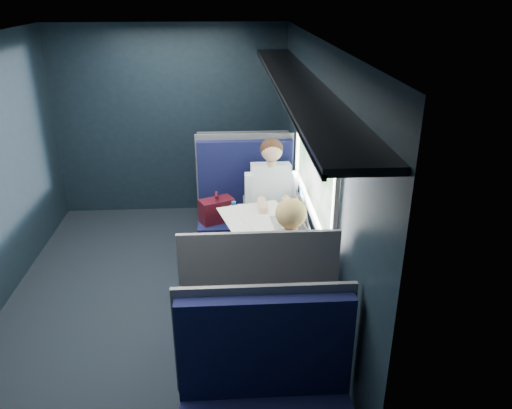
{
  "coord_description": "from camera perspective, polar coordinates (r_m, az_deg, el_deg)",
  "views": [
    {
      "loc": [
        0.66,
        -3.91,
        2.67
      ],
      "look_at": [
        0.9,
        0.0,
        0.95
      ],
      "focal_mm": 35.0,
      "sensor_mm": 36.0,
      "label": 1
    }
  ],
  "objects": [
    {
      "name": "man",
      "position": [
        5.02,
        1.78,
        0.84
      ],
      "size": [
        0.53,
        0.56,
        1.32
      ],
      "color": "black",
      "rests_on": "ground"
    },
    {
      "name": "seat_bay_far",
      "position": [
        3.79,
        0.07,
        -12.86
      ],
      "size": [
        1.04,
        0.62,
        1.26
      ],
      "color": "black",
      "rests_on": "ground"
    },
    {
      "name": "room_shell",
      "position": [
        4.14,
        -12.29,
        6.4
      ],
      "size": [
        3.0,
        4.4,
        2.4
      ],
      "color": "black",
      "rests_on": "ground"
    },
    {
      "name": "seat_row_front",
      "position": [
        6.14,
        -1.51,
        2.1
      ],
      "size": [
        1.04,
        0.51,
        1.16
      ],
      "color": "black",
      "rests_on": "ground"
    },
    {
      "name": "laptop",
      "position": [
        4.37,
        4.44,
        -1.49
      ],
      "size": [
        0.29,
        0.37,
        0.27
      ],
      "color": "silver",
      "rests_on": "table"
    },
    {
      "name": "ground",
      "position": [
        4.78,
        -11.02,
        -10.81
      ],
      "size": [
        2.8,
        4.2,
        0.01
      ],
      "primitive_type": "cube",
      "color": "black"
    },
    {
      "name": "bottle_small",
      "position": [
        4.59,
        5.17,
        0.13
      ],
      "size": [
        0.07,
        0.07,
        0.23
      ],
      "color": "silver",
      "rests_on": "table"
    },
    {
      "name": "woman",
      "position": [
        3.77,
        3.73,
        -7.34
      ],
      "size": [
        0.53,
        0.56,
        1.32
      ],
      "color": "black",
      "rests_on": "ground"
    },
    {
      "name": "table",
      "position": [
        4.41,
        1.72,
        -3.37
      ],
      "size": [
        0.62,
        1.0,
        0.74
      ],
      "color": "#54565E",
      "rests_on": "ground"
    },
    {
      "name": "seat_bay_near",
      "position": [
        5.28,
        -1.27,
        -1.48
      ],
      "size": [
        1.04,
        0.62,
        1.26
      ],
      "color": "black",
      "rests_on": "ground"
    },
    {
      "name": "papers",
      "position": [
        4.43,
        0.56,
        -2.08
      ],
      "size": [
        0.8,
        0.99,
        0.01
      ],
      "primitive_type": "cube",
      "rotation": [
        0.0,
        0.0,
        0.26
      ],
      "color": "white",
      "rests_on": "table"
    },
    {
      "name": "cup",
      "position": [
        4.7,
        4.4,
        0.0
      ],
      "size": [
        0.07,
        0.07,
        0.1
      ],
      "primitive_type": "cylinder",
      "color": "white",
      "rests_on": "table"
    }
  ]
}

